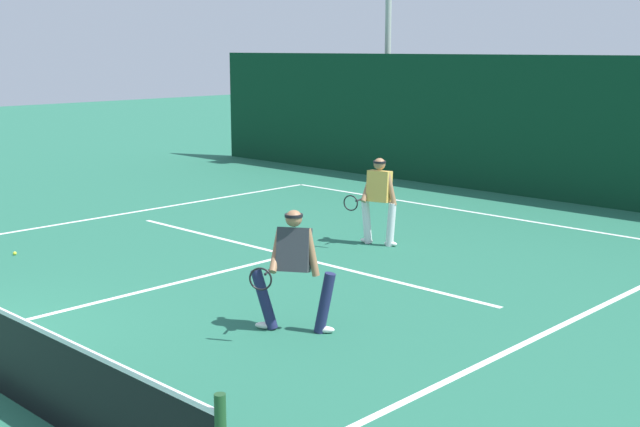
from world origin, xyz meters
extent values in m
cube|color=white|center=(0.00, 11.85, 0.00)|extent=(10.66, 0.10, 0.01)
cube|color=white|center=(0.00, 6.27, 0.00)|extent=(8.69, 0.10, 0.01)
cube|color=white|center=(0.00, 3.20, 0.00)|extent=(0.10, 6.40, 0.01)
cylinder|color=#1E234C|center=(3.26, 3.77, 0.40)|extent=(0.32, 0.28, 0.82)
cylinder|color=#1E234C|center=(2.58, 3.34, 0.40)|extent=(0.38, 0.31, 0.81)
ellipsoid|color=white|center=(3.26, 3.77, 0.04)|extent=(0.28, 0.23, 0.09)
ellipsoid|color=white|center=(2.58, 3.34, 0.04)|extent=(0.28, 0.23, 0.09)
cube|color=#2D3338|center=(2.92, 3.56, 1.09)|extent=(0.54, 0.51, 0.60)
cylinder|color=#9E704C|center=(3.12, 3.68, 1.06)|extent=(0.23, 0.19, 0.62)
cylinder|color=#9E704C|center=(2.73, 3.43, 1.06)|extent=(0.34, 0.46, 0.52)
sphere|color=#9E704C|center=(2.92, 3.56, 1.49)|extent=(0.22, 0.22, 0.22)
cylinder|color=black|center=(2.92, 3.56, 1.53)|extent=(0.32, 0.32, 0.04)
cylinder|color=black|center=(2.82, 3.20, 0.85)|extent=(0.17, 0.24, 0.03)
torus|color=black|center=(3.00, 2.91, 0.85)|extent=(0.26, 0.18, 0.29)
cylinder|color=silver|center=(0.85, 8.08, 0.41)|extent=(0.23, 0.19, 0.83)
cylinder|color=silver|center=(0.36, 7.95, 0.41)|extent=(0.25, 0.20, 0.83)
ellipsoid|color=white|center=(0.85, 8.08, 0.04)|extent=(0.28, 0.17, 0.09)
ellipsoid|color=white|center=(0.36, 7.95, 0.04)|extent=(0.28, 0.17, 0.09)
cube|color=#E5B24C|center=(0.60, 8.02, 1.10)|extent=(0.48, 0.37, 0.59)
cylinder|color=#9E704C|center=(0.83, 8.07, 1.08)|extent=(0.26, 0.16, 0.63)
cylinder|color=#9E704C|center=(0.38, 7.96, 1.08)|extent=(0.21, 0.46, 0.56)
sphere|color=#9E704C|center=(0.60, 8.02, 1.52)|extent=(0.22, 0.22, 0.22)
cylinder|color=black|center=(0.60, 8.02, 1.56)|extent=(0.29, 0.29, 0.04)
cylinder|color=black|center=(0.39, 7.70, 0.86)|extent=(0.10, 0.26, 0.03)
torus|color=black|center=(0.48, 7.37, 0.86)|extent=(0.29, 0.10, 0.29)
sphere|color=#D1E033|center=(-3.52, 2.90, 0.03)|extent=(0.07, 0.07, 0.07)
cube|color=#0A341F|center=(0.00, 14.46, 1.72)|extent=(22.49, 0.12, 3.45)
cylinder|color=#9EA39E|center=(-5.42, 15.53, 3.88)|extent=(0.18, 0.18, 7.76)
camera|label=1|loc=(10.30, -3.61, 3.62)|focal=46.58mm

